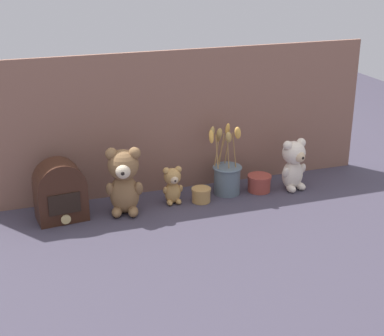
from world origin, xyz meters
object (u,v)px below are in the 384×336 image
Objects in this scene: teddy_bear_small at (173,184)px; decorative_tin_tall at (201,194)px; flower_vase at (227,174)px; decorative_tin_short at (259,183)px; teddy_bear_medium at (294,164)px; teddy_bear_large at (124,180)px; vintage_radio at (60,192)px.

teddy_bear_small reaches higher than decorative_tin_tall.
teddy_bear_small is 0.12m from decorative_tin_tall.
teddy_bear_small is 0.24m from flower_vase.
decorative_tin_tall is 0.26m from decorative_tin_short.
teddy_bear_medium is at bearing -3.01° from teddy_bear_small.
decorative_tin_short is at bearing 169.24° from teddy_bear_medium.
decorative_tin_short is (-0.14, 0.03, -0.08)m from teddy_bear_medium.
flower_vase is (0.43, 0.05, -0.05)m from teddy_bear_large.
decorative_tin_short is (0.26, 0.02, 0.01)m from decorative_tin_tall.
teddy_bear_medium reaches higher than decorative_tin_short.
vintage_radio is 0.54m from decorative_tin_tall.
flower_vase reaches higher than decorative_tin_tall.
teddy_bear_small is (-0.51, 0.03, -0.03)m from teddy_bear_medium.
decorative_tin_tall is at bearing 2.16° from teddy_bear_large.
flower_vase is 3.86× the size of decorative_tin_tall.
vintage_radio is 2.95× the size of decorative_tin_tall.
teddy_bear_medium is at bearing -10.76° from decorative_tin_short.
teddy_bear_small is 1.54× the size of decorative_tin_short.
teddy_bear_small is 0.43m from vintage_radio.
teddy_bear_small reaches higher than decorative_tin_short.
flower_vase is at bearing 170.20° from decorative_tin_short.
teddy_bear_medium is at bearing 0.27° from teddy_bear_large.
decorative_tin_short is at bearing 3.00° from teddy_bear_large.
teddy_bear_large is at bearing -177.00° from decorative_tin_short.
decorative_tin_tall is at bearing -1.81° from vintage_radio.
flower_vase is at bearing 18.32° from decorative_tin_tall.
decorative_tin_short is (0.13, -0.02, -0.05)m from flower_vase.
vintage_radio is (-0.93, 0.03, -0.00)m from teddy_bear_medium.
teddy_bear_small is (0.20, 0.03, -0.06)m from teddy_bear_large.
teddy_bear_large reaches higher than decorative_tin_short.
decorative_tin_tall is (-0.12, -0.04, -0.05)m from flower_vase.
decorative_tin_short is (0.57, 0.03, -0.10)m from teddy_bear_large.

